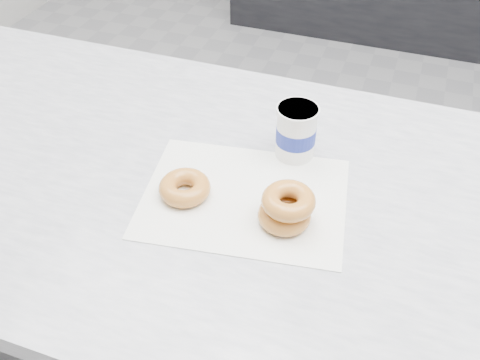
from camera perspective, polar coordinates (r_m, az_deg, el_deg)
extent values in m
plane|color=#969698|center=(1.97, 14.59, -11.04)|extent=(5.00, 5.00, 0.00)
cube|color=silver|center=(0.91, 18.43, -6.14)|extent=(3.06, 0.76, 0.04)
cube|color=white|center=(0.90, 0.46, -1.87)|extent=(0.37, 0.31, 0.00)
torus|color=gold|center=(0.90, -5.91, -0.81)|extent=(0.10, 0.10, 0.03)
torus|color=gold|center=(0.86, 4.76, -3.72)|extent=(0.09, 0.09, 0.03)
torus|color=gold|center=(0.84, 5.20, -2.21)|extent=(0.11, 0.11, 0.03)
cylinder|color=white|center=(0.97, 6.00, 5.11)|extent=(0.09, 0.09, 0.10)
cylinder|color=white|center=(0.94, 6.21, 7.48)|extent=(0.08, 0.08, 0.01)
cylinder|color=navy|center=(0.97, 5.98, 4.90)|extent=(0.09, 0.09, 0.03)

